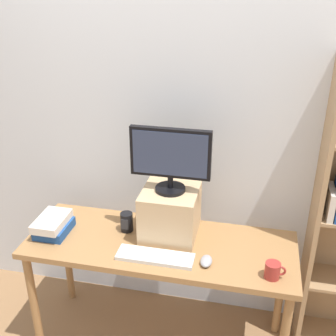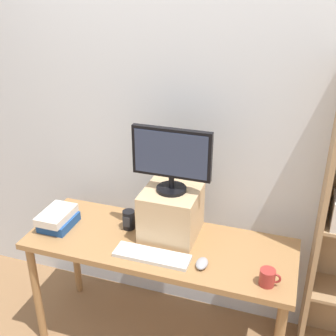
{
  "view_description": "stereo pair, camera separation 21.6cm",
  "coord_description": "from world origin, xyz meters",
  "px_view_note": "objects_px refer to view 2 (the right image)",
  "views": [
    {
      "loc": [
        0.49,
        -1.99,
        2.23
      ],
      "look_at": [
        0.04,
        0.04,
        1.24
      ],
      "focal_mm": 45.0,
      "sensor_mm": 36.0,
      "label": 1
    },
    {
      "loc": [
        0.7,
        -1.93,
        2.23
      ],
      "look_at": [
        0.04,
        0.04,
        1.24
      ],
      "focal_mm": 45.0,
      "sensor_mm": 36.0,
      "label": 2
    }
  ],
  "objects_px": {
    "desk": "(160,254)",
    "desk_speaker": "(129,220)",
    "computer_monitor": "(171,157)",
    "keyboard": "(152,256)",
    "riser_box": "(171,212)",
    "book_stack": "(58,219)",
    "computer_mouse": "(202,263)",
    "coffee_mug": "(268,277)"
  },
  "relations": [
    {
      "from": "desk",
      "to": "desk_speaker",
      "type": "height_order",
      "value": "desk_speaker"
    },
    {
      "from": "computer_monitor",
      "to": "keyboard",
      "type": "height_order",
      "value": "computer_monitor"
    },
    {
      "from": "riser_box",
      "to": "book_stack",
      "type": "distance_m",
      "value": 0.71
    },
    {
      "from": "computer_mouse",
      "to": "book_stack",
      "type": "distance_m",
      "value": 0.95
    },
    {
      "from": "computer_mouse",
      "to": "coffee_mug",
      "type": "height_order",
      "value": "coffee_mug"
    },
    {
      "from": "keyboard",
      "to": "book_stack",
      "type": "height_order",
      "value": "book_stack"
    },
    {
      "from": "keyboard",
      "to": "desk_speaker",
      "type": "bearing_deg",
      "value": 135.67
    },
    {
      "from": "riser_box",
      "to": "computer_monitor",
      "type": "bearing_deg",
      "value": -90.0
    },
    {
      "from": "coffee_mug",
      "to": "desk_speaker",
      "type": "distance_m",
      "value": 0.91
    },
    {
      "from": "keyboard",
      "to": "coffee_mug",
      "type": "distance_m",
      "value": 0.63
    },
    {
      "from": "desk",
      "to": "computer_mouse",
      "type": "height_order",
      "value": "computer_mouse"
    },
    {
      "from": "computer_monitor",
      "to": "keyboard",
      "type": "distance_m",
      "value": 0.56
    },
    {
      "from": "desk",
      "to": "book_stack",
      "type": "height_order",
      "value": "book_stack"
    },
    {
      "from": "desk",
      "to": "book_stack",
      "type": "xyz_separation_m",
      "value": [
        -0.65,
        -0.04,
        0.14
      ]
    },
    {
      "from": "coffee_mug",
      "to": "desk_speaker",
      "type": "height_order",
      "value": "desk_speaker"
    },
    {
      "from": "coffee_mug",
      "to": "desk_speaker",
      "type": "xyz_separation_m",
      "value": [
        -0.87,
        0.25,
        0.02
      ]
    },
    {
      "from": "computer_monitor",
      "to": "computer_mouse",
      "type": "relative_size",
      "value": 4.39
    },
    {
      "from": "desk",
      "to": "computer_monitor",
      "type": "relative_size",
      "value": 3.47
    },
    {
      "from": "computer_mouse",
      "to": "desk",
      "type": "bearing_deg",
      "value": 154.54
    },
    {
      "from": "coffee_mug",
      "to": "desk",
      "type": "bearing_deg",
      "value": 164.73
    },
    {
      "from": "keyboard",
      "to": "book_stack",
      "type": "bearing_deg",
      "value": 170.37
    },
    {
      "from": "computer_mouse",
      "to": "book_stack",
      "type": "height_order",
      "value": "book_stack"
    },
    {
      "from": "keyboard",
      "to": "book_stack",
      "type": "relative_size",
      "value": 1.7
    },
    {
      "from": "book_stack",
      "to": "coffee_mug",
      "type": "relative_size",
      "value": 2.3
    },
    {
      "from": "desk",
      "to": "computer_mouse",
      "type": "relative_size",
      "value": 15.21
    },
    {
      "from": "desk",
      "to": "keyboard",
      "type": "xyz_separation_m",
      "value": [
        0.01,
        -0.15,
        0.1
      ]
    },
    {
      "from": "riser_box",
      "to": "book_stack",
      "type": "relative_size",
      "value": 1.31
    },
    {
      "from": "book_stack",
      "to": "computer_mouse",
      "type": "bearing_deg",
      "value": -5.92
    },
    {
      "from": "computer_mouse",
      "to": "riser_box",
      "type": "bearing_deg",
      "value": 136.24
    },
    {
      "from": "keyboard",
      "to": "computer_mouse",
      "type": "height_order",
      "value": "computer_mouse"
    },
    {
      "from": "desk",
      "to": "desk_speaker",
      "type": "relative_size",
      "value": 13.16
    },
    {
      "from": "riser_box",
      "to": "computer_mouse",
      "type": "xyz_separation_m",
      "value": [
        0.25,
        -0.24,
        -0.13
      ]
    },
    {
      "from": "riser_box",
      "to": "computer_monitor",
      "type": "xyz_separation_m",
      "value": [
        -0.0,
        -0.0,
        0.36
      ]
    },
    {
      "from": "computer_monitor",
      "to": "computer_mouse",
      "type": "bearing_deg",
      "value": -43.58
    },
    {
      "from": "riser_box",
      "to": "coffee_mug",
      "type": "distance_m",
      "value": 0.67
    },
    {
      "from": "coffee_mug",
      "to": "computer_mouse",
      "type": "bearing_deg",
      "value": 174.07
    },
    {
      "from": "keyboard",
      "to": "desk_speaker",
      "type": "xyz_separation_m",
      "value": [
        -0.24,
        0.23,
        0.05
      ]
    },
    {
      "from": "desk",
      "to": "computer_mouse",
      "type": "xyz_separation_m",
      "value": [
        0.29,
        -0.14,
        0.11
      ]
    },
    {
      "from": "desk",
      "to": "riser_box",
      "type": "distance_m",
      "value": 0.26
    },
    {
      "from": "computer_mouse",
      "to": "book_stack",
      "type": "relative_size",
      "value": 0.41
    },
    {
      "from": "desk",
      "to": "coffee_mug",
      "type": "relative_size",
      "value": 14.41
    },
    {
      "from": "computer_monitor",
      "to": "desk_speaker",
      "type": "relative_size",
      "value": 3.8
    }
  ]
}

